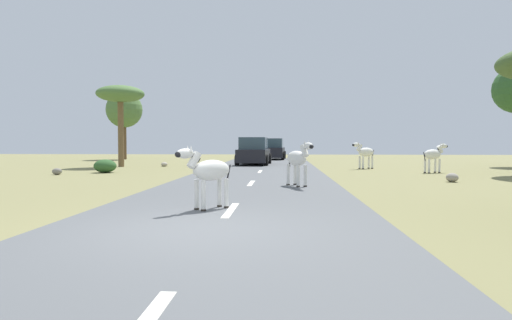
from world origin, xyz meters
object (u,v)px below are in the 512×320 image
object	(u,v)px
car_0	(273,150)
zebra_0	(298,159)
rock_3	(452,178)
zebra_3	(365,152)
bush_1	(105,166)
zebra_2	(209,171)
rock_0	(57,171)
tree_1	(120,96)
tree_3	(124,110)
car_1	(254,152)
zebra_1	(434,155)
rock_1	(164,164)

from	to	relation	value
car_0	zebra_0	bearing A→B (deg)	-83.78
rock_3	car_0	bearing A→B (deg)	109.86
zebra_3	bush_1	bearing A→B (deg)	72.99
zebra_2	rock_0	distance (m)	13.19
zebra_2	rock_0	size ratio (longest dim) A/B	3.05
tree_1	tree_3	distance (m)	11.68
car_1	bush_1	bearing A→B (deg)	-131.03
zebra_1	rock_0	xyz separation A→B (m)	(-17.54, -2.32, -0.73)
rock_3	rock_0	bearing A→B (deg)	171.19
zebra_1	zebra_2	bearing A→B (deg)	-63.41
tree_1	zebra_1	bearing A→B (deg)	-13.69
tree_1	rock_0	world-z (taller)	tree_1
zebra_1	car_0	size ratio (longest dim) A/B	0.33
tree_1	rock_3	bearing A→B (deg)	-29.41
tree_3	bush_1	distance (m)	17.21
zebra_2	rock_1	bearing A→B (deg)	-28.46
zebra_0	rock_1	world-z (taller)	zebra_0
zebra_2	tree_3	size ratio (longest dim) A/B	0.24
tree_1	bush_1	bearing A→B (deg)	-77.67
zebra_0	car_0	world-z (taller)	car_0
zebra_1	tree_3	distance (m)	26.02
zebra_0	car_0	bearing A→B (deg)	-114.08
tree_1	rock_1	xyz separation A→B (m)	(2.51, 0.44, -4.11)
bush_1	rock_3	xyz separation A→B (m)	(14.93, -4.04, -0.16)
bush_1	car_1	bearing A→B (deg)	46.41
zebra_2	car_0	distance (m)	27.05
zebra_2	rock_3	xyz separation A→B (m)	(7.89, 7.36, -0.70)
zebra_2	bush_1	distance (m)	13.40
tree_3	rock_0	size ratio (longest dim) A/B	12.96
rock_1	zebra_3	bearing A→B (deg)	-7.70
zebra_0	car_1	world-z (taller)	car_1
car_0	rock_3	distance (m)	20.94
tree_3	rock_3	distance (m)	28.53
zebra_1	tree_3	xyz separation A→B (m)	(-20.87, 15.16, 3.36)
zebra_1	car_0	world-z (taller)	car_0
car_1	bush_1	size ratio (longest dim) A/B	4.08
tree_1	bush_1	distance (m)	6.44
zebra_3	car_1	distance (m)	7.20
zebra_2	zebra_3	size ratio (longest dim) A/B	0.89
tree_3	car_1	bearing A→B (deg)	-37.07
zebra_3	rock_3	world-z (taller)	zebra_3
bush_1	tree_3	bearing A→B (deg)	107.21
bush_1	car_0	bearing A→B (deg)	63.44
zebra_2	car_1	bearing A→B (deg)	-46.17
zebra_2	rock_1	world-z (taller)	zebra_2
zebra_2	rock_3	distance (m)	10.81
car_0	rock_3	xyz separation A→B (m)	(7.11, -19.68, -0.68)
zebra_1	bush_1	world-z (taller)	zebra_1
car_1	rock_0	world-z (taller)	car_1
rock_0	car_0	bearing A→B (deg)	61.12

